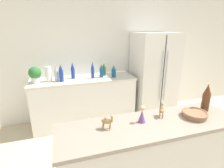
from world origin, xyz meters
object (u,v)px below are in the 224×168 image
camel_figurine_second (162,110)px  fruit_bowl (195,114)px  back_bottle_3 (104,69)px  back_bottle_4 (114,71)px  back_bottle_0 (56,74)px  back_bottle_6 (61,73)px  refrigerator (153,76)px  paper_towel_roll (49,74)px  wine_bottle (206,98)px  potted_plant (35,74)px  wise_man_figurine_crimson (142,115)px  camel_figurine (107,121)px  back_bottle_1 (73,71)px  back_bottle_2 (101,71)px  back_bottle_5 (93,70)px

camel_figurine_second → fruit_bowl: bearing=-18.2°
back_bottle_3 → back_bottle_4: back_bottle_3 is taller
back_bottle_0 → back_bottle_6: size_ratio=0.90×
refrigerator → back_bottle_6: size_ratio=5.44×
back_bottle_0 → camel_figurine_second: back_bottle_0 is taller
paper_towel_roll → wine_bottle: (1.68, -1.84, 0.06)m
paper_towel_roll → back_bottle_0: (0.13, -0.02, 0.00)m
potted_plant → wise_man_figurine_crimson: potted_plant is taller
back_bottle_3 → camel_figurine: bearing=-103.9°
back_bottle_0 → back_bottle_1: bearing=17.3°
back_bottle_2 → wine_bottle: wine_bottle is taller
back_bottle_0 → back_bottle_4: size_ratio=1.19×
camel_figurine → back_bottle_3: bearing=76.1°
paper_towel_roll → wise_man_figurine_crimson: size_ratio=1.61×
back_bottle_2 → back_bottle_4: size_ratio=1.06×
potted_plant → back_bottle_6: back_bottle_6 is taller
paper_towel_roll → wine_bottle: size_ratio=0.87×
potted_plant → fruit_bowl: (1.69, -1.91, -0.07)m
back_bottle_0 → back_bottle_5: (0.66, 0.01, 0.01)m
camel_figurine → potted_plant: bearing=112.6°
back_bottle_1 → wine_bottle: bearing=-56.9°
potted_plant → paper_towel_roll: size_ratio=1.05×
back_bottle_0 → back_bottle_6: (0.08, -0.05, 0.02)m
potted_plant → back_bottle_3: size_ratio=1.07×
potted_plant → fruit_bowl: potted_plant is taller
back_bottle_6 → camel_figurine: back_bottle_6 is taller
back_bottle_4 → wine_bottle: (0.48, -1.78, 0.08)m
wine_bottle → back_bottle_5: bearing=115.9°
back_bottle_6 → wine_bottle: (1.47, -1.77, 0.04)m
back_bottle_2 → wine_bottle: (0.71, -1.84, 0.07)m
potted_plant → camel_figurine: (0.77, -1.87, -0.02)m
refrigerator → back_bottle_5: 1.30m
back_bottle_5 → wine_bottle: bearing=-64.1°
back_bottle_2 → back_bottle_0: bearing=-178.9°
fruit_bowl → camel_figurine_second: (-0.32, 0.11, 0.05)m
potted_plant → back_bottle_2: potted_plant is taller
back_bottle_1 → fruit_bowl: bearing=-62.5°
camel_figurine → back_bottle_6: bearing=100.7°
back_bottle_1 → potted_plant: bearing=-172.4°
back_bottle_2 → back_bottle_3: bearing=54.6°
wise_man_figurine_crimson → camel_figurine: bearing=-176.9°
fruit_bowl → back_bottle_0: bearing=125.1°
potted_plant → back_bottle_1: (0.65, 0.09, -0.01)m
wine_bottle → back_bottle_4: bearing=105.2°
back_bottle_5 → camel_figurine: size_ratio=2.24×
back_bottle_4 → wine_bottle: bearing=-74.8°
potted_plant → camel_figurine_second: potted_plant is taller
back_bottle_3 → camel_figurine_second: (0.10, -1.93, -0.00)m
back_bottle_0 → back_bottle_2: size_ratio=1.12×
back_bottle_4 → back_bottle_6: size_ratio=0.76×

